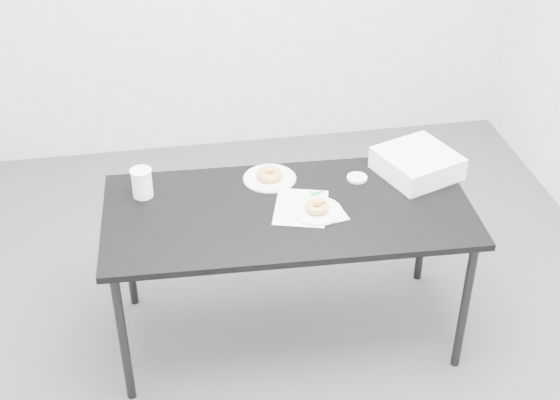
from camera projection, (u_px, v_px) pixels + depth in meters
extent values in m
plane|color=#49494E|center=(268.00, 336.00, 3.95)|extent=(4.00, 4.00, 0.00)
cube|color=black|center=(288.00, 211.00, 3.56)|extent=(1.71, 0.85, 0.03)
cylinder|color=black|center=(123.00, 338.00, 3.41)|extent=(0.04, 0.04, 0.73)
cylinder|color=black|center=(128.00, 247.00, 3.96)|extent=(0.04, 0.04, 0.73)
cylinder|color=black|center=(465.00, 307.00, 3.58)|extent=(0.04, 0.04, 0.73)
cylinder|color=black|center=(424.00, 224.00, 4.13)|extent=(0.04, 0.04, 0.73)
cube|color=white|center=(301.00, 207.00, 3.55)|extent=(0.31, 0.35, 0.00)
cube|color=green|center=(315.00, 195.00, 3.63)|extent=(0.06, 0.06, 0.00)
cylinder|color=#0D8C95|center=(311.00, 196.00, 3.62)|extent=(0.13, 0.07, 0.01)
cube|color=white|center=(326.00, 213.00, 3.51)|extent=(0.19, 0.19, 0.00)
cylinder|color=white|center=(317.00, 211.00, 3.52)|extent=(0.23, 0.23, 0.01)
torus|color=#C2823D|center=(317.00, 207.00, 3.51)|extent=(0.11, 0.11, 0.04)
cylinder|color=white|center=(270.00, 178.00, 3.75)|extent=(0.26, 0.26, 0.01)
torus|color=#C2823D|center=(270.00, 174.00, 3.74)|extent=(0.14, 0.14, 0.04)
cylinder|color=white|center=(142.00, 183.00, 3.59)|extent=(0.09, 0.09, 0.14)
cylinder|color=white|center=(357.00, 178.00, 3.75)|extent=(0.10, 0.10, 0.01)
cube|color=white|center=(417.00, 163.00, 3.76)|extent=(0.43, 0.43, 0.11)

